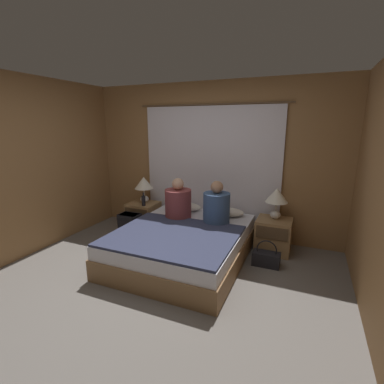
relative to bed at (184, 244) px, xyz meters
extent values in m
plane|color=#66605B|center=(0.00, -0.88, -0.22)|extent=(16.00, 16.00, 0.00)
cube|color=olive|center=(0.00, 1.11, 1.03)|extent=(4.33, 0.06, 2.50)
cube|color=olive|center=(-2.14, -0.88, 1.03)|extent=(0.06, 4.04, 2.50)
cube|color=silver|center=(0.00, 1.05, 0.84)|extent=(2.30, 0.02, 2.12)
cylinder|color=brown|center=(0.00, 1.05, 1.92)|extent=(2.50, 0.02, 0.02)
cube|color=olive|center=(0.00, 0.00, -0.08)|extent=(1.63, 1.99, 0.27)
cube|color=silver|center=(0.00, 0.00, 0.14)|extent=(1.59, 1.95, 0.17)
cube|color=#937047|center=(-1.12, 0.73, 0.03)|extent=(0.49, 0.45, 0.49)
cube|color=#4C3823|center=(-1.12, 0.50, 0.14)|extent=(0.43, 0.02, 0.18)
cube|color=#937047|center=(1.12, 0.73, 0.03)|extent=(0.49, 0.45, 0.49)
cube|color=#4C3823|center=(1.12, 0.50, 0.14)|extent=(0.43, 0.02, 0.18)
ellipsoid|color=silver|center=(-1.12, 0.78, 0.33)|extent=(0.15, 0.15, 0.12)
cylinder|color=#B2A893|center=(-1.12, 0.78, 0.46)|extent=(0.02, 0.02, 0.13)
cone|color=silver|center=(-1.12, 0.78, 0.63)|extent=(0.32, 0.32, 0.21)
ellipsoid|color=silver|center=(1.12, 0.78, 0.33)|extent=(0.15, 0.15, 0.12)
cylinder|color=#B2A893|center=(1.12, 0.78, 0.46)|extent=(0.02, 0.02, 0.13)
cone|color=silver|center=(1.12, 0.78, 0.63)|extent=(0.32, 0.32, 0.21)
ellipsoid|color=silver|center=(-0.36, 0.79, 0.28)|extent=(0.60, 0.33, 0.12)
ellipsoid|color=silver|center=(0.36, 0.79, 0.28)|extent=(0.60, 0.33, 0.12)
cube|color=#2D334C|center=(0.00, -0.31, 0.24)|extent=(1.57, 1.32, 0.03)
cylinder|color=brown|center=(-0.27, 0.39, 0.44)|extent=(0.40, 0.40, 0.44)
sphere|color=tan|center=(-0.27, 0.39, 0.75)|extent=(0.18, 0.18, 0.18)
cylinder|color=#38517A|center=(0.34, 0.39, 0.45)|extent=(0.38, 0.38, 0.45)
sphere|color=#A87A5B|center=(0.34, 0.39, 0.76)|extent=(0.18, 0.18, 0.18)
cylinder|color=black|center=(-1.02, 0.60, 0.36)|extent=(0.07, 0.07, 0.17)
cylinder|color=black|center=(-1.02, 0.60, 0.47)|extent=(0.02, 0.02, 0.06)
cube|color=black|center=(-1.10, 0.30, -0.01)|extent=(0.33, 0.22, 0.42)
cube|color=black|center=(-1.10, 0.28, 0.16)|extent=(0.30, 0.23, 0.08)
cube|color=black|center=(1.09, 0.24, -0.13)|extent=(0.36, 0.18, 0.18)
torus|color=black|center=(1.09, 0.24, 0.01)|extent=(0.27, 0.02, 0.27)
camera|label=1|loc=(1.50, -3.25, 1.61)|focal=26.00mm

